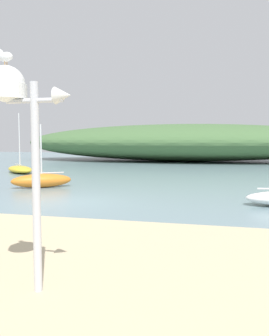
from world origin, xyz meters
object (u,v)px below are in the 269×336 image
object	(u,v)px
seagull_on_radar	(5,56)
sailboat_mid_channel	(42,180)
sailboat_near_shore	(20,169)
mast_structure	(14,103)

from	to	relation	value
seagull_on_radar	sailboat_mid_channel	world-z (taller)	seagull_on_radar
seagull_on_radar	sailboat_near_shore	distance (m)	23.33
mast_structure	sailboat_near_shore	world-z (taller)	sailboat_near_shore
sailboat_mid_channel	sailboat_near_shore	xyz separation A→B (m)	(-6.03, 7.56, -0.09)
mast_structure	sailboat_mid_channel	size ratio (longest dim) A/B	1.00
sailboat_near_shore	mast_structure	bearing A→B (deg)	-57.92
seagull_on_radar	sailboat_near_shore	xyz separation A→B (m)	(-12.17, 19.62, -3.36)
mast_structure	seagull_on_radar	size ratio (longest dim) A/B	9.78
sailboat_mid_channel	seagull_on_radar	bearing A→B (deg)	-63.02
sailboat_near_shore	sailboat_mid_channel	bearing A→B (deg)	-51.43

